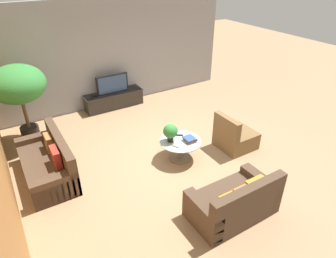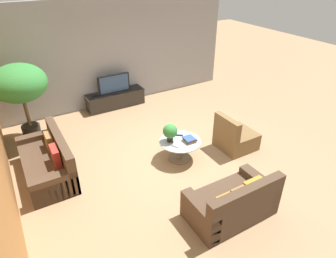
% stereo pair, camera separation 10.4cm
% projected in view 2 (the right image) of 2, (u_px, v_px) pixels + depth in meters
% --- Properties ---
extents(ground_plane, '(24.00, 24.00, 0.00)m').
position_uv_depth(ground_plane, '(170.00, 154.00, 6.80)').
color(ground_plane, '#9E7A56').
extents(back_wall_stone, '(7.40, 0.12, 3.00)m').
position_uv_depth(back_wall_stone, '(111.00, 53.00, 8.47)').
color(back_wall_stone, '#939399').
rests_on(back_wall_stone, ground).
extents(media_console, '(1.71, 0.50, 0.46)m').
position_uv_depth(media_console, '(115.00, 99.00, 8.81)').
color(media_console, '#2D2823').
rests_on(media_console, ground).
extents(television, '(0.93, 0.13, 0.53)m').
position_uv_depth(television, '(114.00, 84.00, 8.57)').
color(television, black).
rests_on(television, media_console).
extents(coffee_table, '(0.90, 0.90, 0.45)m').
position_uv_depth(coffee_table, '(180.00, 146.00, 6.50)').
color(coffee_table, '#756656').
rests_on(coffee_table, ground).
extents(couch_by_wall, '(0.84, 1.85, 0.84)m').
position_uv_depth(couch_by_wall, '(48.00, 163.00, 6.04)').
color(couch_by_wall, '#4C3828').
rests_on(couch_by_wall, ground).
extents(couch_near_entry, '(1.49, 0.84, 0.84)m').
position_uv_depth(couch_near_entry, '(232.00, 203.00, 5.05)').
color(couch_near_entry, '#4C3828').
rests_on(couch_near_entry, ground).
extents(armchair_wicker, '(0.80, 0.76, 0.86)m').
position_uv_depth(armchair_wicker, '(235.00, 138.00, 6.88)').
color(armchair_wicker, brown).
rests_on(armchair_wicker, ground).
extents(potted_palm_tall, '(1.21, 1.21, 1.89)m').
position_uv_depth(potted_palm_tall, '(20.00, 86.00, 6.63)').
color(potted_palm_tall, black).
rests_on(potted_palm_tall, ground).
extents(potted_plant_tabletop, '(0.31, 0.31, 0.41)m').
position_uv_depth(potted_plant_tabletop, '(170.00, 132.00, 6.30)').
color(potted_plant_tabletop, black).
rests_on(potted_plant_tabletop, coffee_table).
extents(book_stack, '(0.25, 0.27, 0.09)m').
position_uv_depth(book_stack, '(190.00, 139.00, 6.40)').
color(book_stack, gold).
rests_on(book_stack, coffee_table).
extents(remote_black, '(0.15, 0.13, 0.02)m').
position_uv_depth(remote_black, '(179.00, 135.00, 6.61)').
color(remote_black, black).
rests_on(remote_black, coffee_table).
extents(remote_silver, '(0.10, 0.16, 0.02)m').
position_uv_depth(remote_silver, '(175.00, 146.00, 6.23)').
color(remote_silver, gray).
rests_on(remote_silver, coffee_table).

